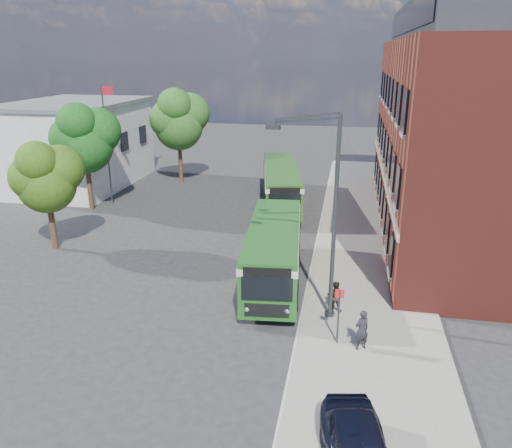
# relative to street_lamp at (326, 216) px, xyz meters

# --- Properties ---
(ground) EXTENTS (120.00, 120.00, 0.00)m
(ground) POSITION_rel_street_lamp_xyz_m (-4.84, 2.00, -4.79)
(ground) COLOR #262628
(ground) RESTS_ON ground
(pavement) EXTENTS (6.00, 48.00, 0.15)m
(pavement) POSITION_rel_street_lamp_xyz_m (2.16, 10.00, -4.72)
(pavement) COLOR gray
(pavement) RESTS_ON ground
(kerb_line) EXTENTS (0.12, 48.00, 0.01)m
(kerb_line) POSITION_rel_street_lamp_xyz_m (-0.89, 10.00, -4.79)
(kerb_line) COLOR beige
(kerb_line) RESTS_ON ground
(brick_office) EXTENTS (12.10, 26.00, 14.20)m
(brick_office) POSITION_rel_street_lamp_xyz_m (9.16, 14.00, 2.18)
(brick_office) COLOR maroon
(brick_office) RESTS_ON ground
(white_building) EXTENTS (9.40, 13.40, 7.30)m
(white_building) POSITION_rel_street_lamp_xyz_m (-22.84, 20.00, -1.13)
(white_building) COLOR beige
(white_building) RESTS_ON ground
(flagpole) EXTENTS (0.95, 0.10, 9.00)m
(flagpole) POSITION_rel_street_lamp_xyz_m (-17.29, 15.00, 0.15)
(flagpole) COLOR #343739
(flagpole) RESTS_ON ground
(street_lamp) EXTENTS (2.96, 2.38, 9.00)m
(street_lamp) POSITION_rel_street_lamp_xyz_m (0.00, 0.00, 0.00)
(street_lamp) COLOR #343739
(street_lamp) RESTS_ON ground
(bus_stop_sign) EXTENTS (0.35, 0.08, 2.52)m
(bus_stop_sign) POSITION_rel_street_lamp_xyz_m (0.76, -2.20, -3.28)
(bus_stop_sign) COLOR #343739
(bus_stop_sign) RESTS_ON ground
(bus_front) EXTENTS (3.47, 10.03, 3.02)m
(bus_front) POSITION_rel_street_lamp_xyz_m (-2.68, 3.31, -2.96)
(bus_front) COLOR #21571D
(bus_front) RESTS_ON ground
(bus_rear) EXTENTS (4.60, 11.94, 3.02)m
(bus_rear) POSITION_rel_street_lamp_xyz_m (-4.24, 17.09, -2.96)
(bus_rear) COLOR #28591C
(bus_rear) RESTS_ON ground
(pedestrian_a) EXTENTS (0.74, 0.67, 1.68)m
(pedestrian_a) POSITION_rel_street_lamp_xyz_m (1.69, -2.45, -3.80)
(pedestrian_a) COLOR black
(pedestrian_a) RESTS_ON pavement
(pedestrian_b) EXTENTS (0.73, 0.58, 1.45)m
(pedestrian_b) POSITION_rel_street_lamp_xyz_m (0.55, 0.46, -3.91)
(pedestrian_b) COLOR black
(pedestrian_b) RESTS_ON pavement
(tree_left) EXTENTS (3.92, 3.73, 6.62)m
(tree_left) POSITION_rel_street_lamp_xyz_m (-16.32, 5.35, -0.30)
(tree_left) COLOR #3A2715
(tree_left) RESTS_ON ground
(tree_mid) EXTENTS (4.73, 4.49, 7.98)m
(tree_mid) POSITION_rel_street_lamp_xyz_m (-18.14, 13.27, 0.62)
(tree_mid) COLOR #3A2715
(tree_mid) RESTS_ON ground
(tree_right) EXTENTS (5.00, 4.75, 8.44)m
(tree_right) POSITION_rel_street_lamp_xyz_m (-14.12, 22.43, 0.94)
(tree_right) COLOR #3A2715
(tree_right) RESTS_ON ground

